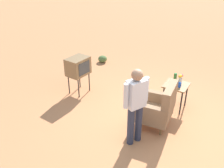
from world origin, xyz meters
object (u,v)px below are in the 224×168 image
object	(u,v)px
person_standing	(136,103)
bottle_wine_green	(175,80)
soda_can_blue	(180,85)
flower_vase	(180,79)
armchair	(158,107)
side_table	(176,88)
tv_on_stand	(78,67)

from	to	relation	value
person_standing	bottle_wine_green	bearing A→B (deg)	170.52
soda_can_blue	flower_vase	xyz separation A→B (m)	(-0.13, -0.03, 0.09)
person_standing	flower_vase	distance (m)	1.75
armchair	bottle_wine_green	bearing A→B (deg)	176.37
armchair	side_table	bearing A→B (deg)	174.52
tv_on_stand	bottle_wine_green	world-z (taller)	tv_on_stand
tv_on_stand	person_standing	bearing A→B (deg)	64.14
bottle_wine_green	tv_on_stand	bearing A→B (deg)	-78.45
bottle_wine_green	soda_can_blue	size ratio (longest dim) A/B	2.62
side_table	soda_can_blue	bearing A→B (deg)	47.13
soda_can_blue	flower_vase	world-z (taller)	flower_vase
tv_on_stand	bottle_wine_green	distance (m)	2.55
person_standing	soda_can_blue	xyz separation A→B (m)	(-1.57, 0.40, -0.22)
armchair	side_table	size ratio (longest dim) A/B	1.62
side_table	tv_on_stand	size ratio (longest dim) A/B	0.63
side_table	soda_can_blue	world-z (taller)	soda_can_blue
armchair	flower_vase	size ratio (longest dim) A/B	4.00
armchair	person_standing	world-z (taller)	person_standing
tv_on_stand	person_standing	size ratio (longest dim) A/B	0.63
side_table	tv_on_stand	distance (m)	2.61
side_table	flower_vase	size ratio (longest dim) A/B	2.47
armchair	soda_can_blue	size ratio (longest dim) A/B	8.69
side_table	soda_can_blue	size ratio (longest dim) A/B	5.36
armchair	tv_on_stand	bearing A→B (deg)	-98.25
side_table	bottle_wine_green	size ratio (longest dim) A/B	2.04
tv_on_stand	soda_can_blue	bearing A→B (deg)	100.59
tv_on_stand	bottle_wine_green	bearing A→B (deg)	101.55
armchair	flower_vase	distance (m)	1.04
armchair	bottle_wine_green	distance (m)	0.92
armchair	tv_on_stand	xyz separation A→B (m)	(-0.35, -2.44, 0.28)
flower_vase	soda_can_blue	bearing A→B (deg)	14.02
side_table	person_standing	world-z (taller)	person_standing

